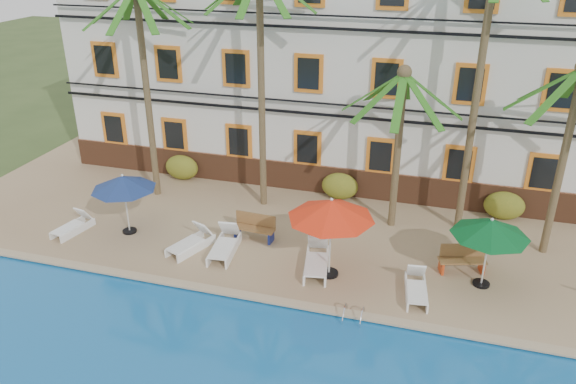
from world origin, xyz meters
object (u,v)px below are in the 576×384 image
(lounger_d, at_px, (317,260))
(lounger_a, at_px, (73,226))
(palm_c, at_px, (400,125))
(umbrella_red, at_px, (331,210))
(umbrella_blue, at_px, (123,183))
(palm_d, at_px, (482,60))
(umbrella_green, at_px, (491,228))
(palm_a, at_px, (144,65))
(palm_b, at_px, (261,60))
(lounger_b, at_px, (191,242))
(bench_left, at_px, (255,227))
(lounger_c, at_px, (225,245))
(palm_e, at_px, (569,133))
(lounger_e, at_px, (416,288))
(pool_ladder, at_px, (353,317))
(bench_right, at_px, (462,258))

(lounger_d, bearing_deg, lounger_a, -179.32)
(palm_c, distance_m, umbrella_red, 4.52)
(umbrella_blue, bearing_deg, palm_d, 18.07)
(palm_d, xyz_separation_m, lounger_a, (-13.48, -4.32, -5.94))
(umbrella_green, bearing_deg, palm_a, 166.24)
(umbrella_green, bearing_deg, palm_b, 157.01)
(lounger_b, height_order, bench_left, bench_left)
(umbrella_green, bearing_deg, palm_c, 134.95)
(palm_d, bearing_deg, umbrella_blue, -161.93)
(umbrella_red, bearing_deg, palm_a, 154.44)
(lounger_c, bearing_deg, lounger_d, -1.66)
(palm_a, relative_size, lounger_d, 4.00)
(lounger_a, height_order, bench_left, bench_left)
(palm_b, height_order, palm_d, palm_d)
(umbrella_green, distance_m, lounger_b, 9.76)
(palm_e, height_order, lounger_e, palm_e)
(lounger_e, distance_m, bench_left, 6.12)
(bench_left, bearing_deg, palm_c, 27.84)
(palm_d, xyz_separation_m, lounger_d, (-4.37, -4.22, -5.88))
(lounger_e, xyz_separation_m, bench_left, (-5.82, 1.90, 0.20))
(umbrella_green, distance_m, lounger_a, 14.38)
(umbrella_blue, bearing_deg, palm_b, 42.42)
(umbrella_green, height_order, lounger_e, umbrella_green)
(palm_b, height_order, umbrella_blue, palm_b)
(lounger_c, bearing_deg, umbrella_green, 3.05)
(lounger_d, bearing_deg, umbrella_red, -25.92)
(lounger_a, xyz_separation_m, bench_left, (6.53, 1.42, 0.22))
(lounger_a, distance_m, pool_ladder, 10.94)
(umbrella_green, distance_m, lounger_d, 5.45)
(palm_a, distance_m, pool_ladder, 12.32)
(bench_left, bearing_deg, umbrella_green, -5.68)
(palm_e, bearing_deg, umbrella_blue, -169.02)
(palm_e, relative_size, lounger_c, 3.21)
(lounger_e, relative_size, bench_left, 1.18)
(umbrella_blue, height_order, lounger_a, umbrella_blue)
(palm_a, distance_m, bench_right, 13.45)
(palm_b, relative_size, lounger_e, 5.10)
(lounger_b, relative_size, bench_right, 1.23)
(umbrella_blue, xyz_separation_m, lounger_e, (10.38, -1.05, -1.70))
(palm_b, bearing_deg, bench_left, -77.70)
(umbrella_blue, xyz_separation_m, lounger_d, (7.15, -0.46, -1.65))
(lounger_c, xyz_separation_m, pool_ladder, (4.87, -2.29, -0.30))
(palm_c, bearing_deg, lounger_e, -73.77)
(lounger_b, bearing_deg, pool_ladder, -19.72)
(lounger_c, xyz_separation_m, lounger_d, (3.25, -0.09, 0.01))
(bench_right, xyz_separation_m, pool_ladder, (-2.89, -3.38, -0.47))
(palm_c, bearing_deg, palm_e, -5.17)
(palm_d, xyz_separation_m, lounger_b, (-8.81, -4.24, -5.91))
(bench_left, bearing_deg, palm_e, 11.16)
(palm_e, relative_size, lounger_b, 3.41)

